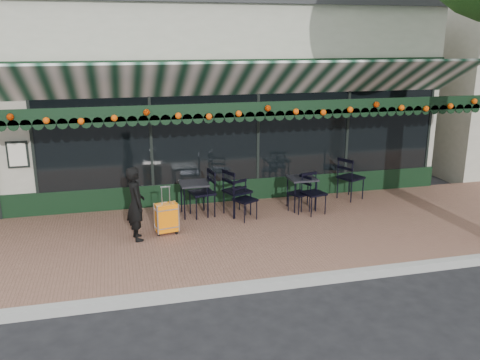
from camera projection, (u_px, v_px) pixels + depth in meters
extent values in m
plane|color=black|center=(241.00, 290.00, 7.92)|extent=(80.00, 80.00, 0.00)
cube|color=brown|center=(215.00, 238.00, 9.76)|extent=(18.00, 4.00, 0.15)
cube|color=#9E9E99|center=(242.00, 288.00, 7.82)|extent=(18.00, 0.16, 0.15)
cube|color=#9E9C88|center=(174.00, 93.00, 14.78)|extent=(12.00, 8.00, 4.50)
cube|color=black|center=(249.00, 136.00, 11.47)|extent=(9.20, 0.04, 2.00)
cube|color=silver|center=(18.00, 155.00, 10.33)|extent=(0.42, 0.04, 0.55)
cube|color=black|center=(208.00, 111.00, 9.61)|extent=(12.00, 0.03, 0.28)
cylinder|color=#E24307|center=(209.00, 112.00, 9.56)|extent=(11.60, 0.12, 0.12)
imported|color=black|center=(136.00, 204.00, 9.34)|extent=(0.42, 0.56, 1.39)
cube|color=orange|center=(167.00, 217.00, 9.71)|extent=(0.45, 0.30, 0.55)
cube|color=black|center=(167.00, 232.00, 9.79)|extent=(0.45, 0.30, 0.05)
cube|color=silver|center=(166.00, 195.00, 9.59)|extent=(0.19, 0.06, 0.34)
cube|color=black|center=(302.00, 178.00, 11.04)|extent=(0.58, 0.58, 0.04)
cylinder|color=black|center=(295.00, 198.00, 10.85)|extent=(0.03, 0.03, 0.68)
cylinder|color=black|center=(316.00, 196.00, 10.96)|extent=(0.03, 0.03, 0.68)
cylinder|color=black|center=(287.00, 192.00, 11.30)|extent=(0.03, 0.03, 0.68)
cylinder|color=black|center=(308.00, 190.00, 11.42)|extent=(0.03, 0.03, 0.68)
cube|color=black|center=(194.00, 183.00, 10.64)|extent=(0.58, 0.58, 0.04)
cylinder|color=black|center=(185.00, 204.00, 10.45)|extent=(0.03, 0.03, 0.68)
cylinder|color=black|center=(208.00, 202.00, 10.57)|extent=(0.03, 0.03, 0.68)
cylinder|color=black|center=(181.00, 197.00, 10.91)|extent=(0.03, 0.03, 0.68)
cylinder|color=black|center=(204.00, 196.00, 11.02)|extent=(0.03, 0.03, 0.68)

